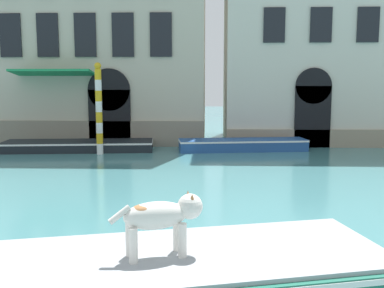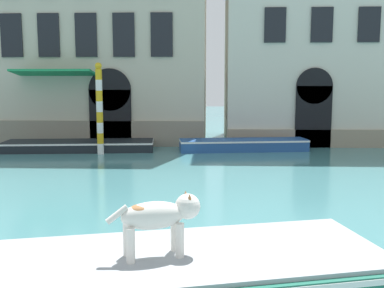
{
  "view_description": "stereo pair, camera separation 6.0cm",
  "coord_description": "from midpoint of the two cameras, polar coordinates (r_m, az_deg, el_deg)",
  "views": [
    {
      "loc": [
        4.8,
        0.53,
        3.07
      ],
      "look_at": [
        4.27,
        14.27,
        1.2
      ],
      "focal_mm": 42.0,
      "sensor_mm": 36.0,
      "label": 1
    },
    {
      "loc": [
        4.86,
        0.53,
        3.07
      ],
      "look_at": [
        4.27,
        14.27,
        1.2
      ],
      "focal_mm": 42.0,
      "sensor_mm": 36.0,
      "label": 2
    }
  ],
  "objects": [
    {
      "name": "palazzo_left",
      "position": [
        25.62,
        -11.71,
        16.26
      ],
      "size": [
        11.3,
        7.4,
        13.9
      ],
      "color": "#BCB29E",
      "rests_on": "ground_plane"
    },
    {
      "name": "palazzo_right",
      "position": [
        25.57,
        16.78,
        14.01
      ],
      "size": [
        10.8,
        6.13,
        12.03
      ],
      "color": "beige",
      "rests_on": "ground_plane"
    },
    {
      "name": "boat_foreground",
      "position": [
        6.5,
        -6.61,
        -16.75
      ],
      "size": [
        7.45,
        3.95,
        0.72
      ],
      "rotation": [
        0.0,
        0.0,
        0.24
      ],
      "color": "#1E6651",
      "rests_on": "ground_plane"
    },
    {
      "name": "dog_on_deck",
      "position": [
        6.17,
        -4.05,
        -9.09
      ],
      "size": [
        1.25,
        0.67,
        0.87
      ],
      "rotation": [
        0.0,
        0.0,
        0.35
      ],
      "color": "silver",
      "rests_on": "boat_foreground"
    },
    {
      "name": "boat_moored_near_palazzo",
      "position": [
        21.12,
        -14.28,
        -0.19
      ],
      "size": [
        6.89,
        2.53,
        0.46
      ],
      "rotation": [
        0.0,
        0.0,
        0.11
      ],
      "color": "black",
      "rests_on": "ground_plane"
    },
    {
      "name": "boat_moored_far",
      "position": [
        20.67,
        6.37,
        -0.07
      ],
      "size": [
        5.95,
        2.14,
        0.53
      ],
      "rotation": [
        0.0,
        0.0,
        0.14
      ],
      "color": "#234C8C",
      "rests_on": "ground_plane"
    },
    {
      "name": "mooring_pole_0",
      "position": [
        19.77,
        -11.83,
        4.46
      ],
      "size": [
        0.29,
        0.29,
        3.94
      ],
      "color": "white",
      "rests_on": "ground_plane"
    }
  ]
}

